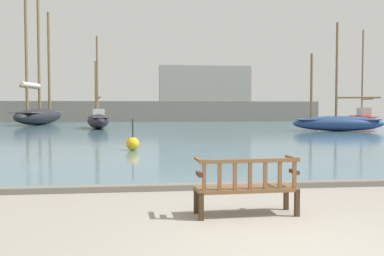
{
  "coord_description": "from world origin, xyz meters",
  "views": [
    {
      "loc": [
        -1.9,
        -4.94,
        1.7
      ],
      "look_at": [
        -0.13,
        10.0,
        1.0
      ],
      "focal_mm": 40.0,
      "sensor_mm": 36.0,
      "label": 1
    }
  ],
  "objects_px": {
    "sailboat_outer_port": "(98,119)",
    "channel_buoy": "(133,144)",
    "sailboat_distant_harbor": "(362,117)",
    "sailboat_outer_starboard": "(338,122)",
    "sailboat_mid_starboard": "(39,113)",
    "park_bench": "(247,186)"
  },
  "relations": [
    {
      "from": "sailboat_outer_starboard",
      "to": "channel_buoy",
      "type": "relative_size",
      "value": 6.31
    },
    {
      "from": "park_bench",
      "to": "sailboat_outer_port",
      "type": "relative_size",
      "value": 0.22
    },
    {
      "from": "sailboat_outer_port",
      "to": "sailboat_outer_starboard",
      "type": "relative_size",
      "value": 0.97
    },
    {
      "from": "channel_buoy",
      "to": "sailboat_outer_starboard",
      "type": "bearing_deg",
      "value": 40.81
    },
    {
      "from": "sailboat_outer_port",
      "to": "sailboat_mid_starboard",
      "type": "bearing_deg",
      "value": 127.14
    },
    {
      "from": "sailboat_outer_starboard",
      "to": "channel_buoy",
      "type": "height_order",
      "value": "sailboat_outer_starboard"
    },
    {
      "from": "sailboat_outer_port",
      "to": "sailboat_outer_starboard",
      "type": "distance_m",
      "value": 18.3
    },
    {
      "from": "sailboat_distant_harbor",
      "to": "channel_buoy",
      "type": "height_order",
      "value": "sailboat_distant_harbor"
    },
    {
      "from": "park_bench",
      "to": "sailboat_outer_starboard",
      "type": "relative_size",
      "value": 0.21
    },
    {
      "from": "sailboat_outer_port",
      "to": "channel_buoy",
      "type": "xyz_separation_m",
      "value": [
        3.13,
        -18.35,
        -0.46
      ]
    },
    {
      "from": "sailboat_outer_starboard",
      "to": "sailboat_mid_starboard",
      "type": "xyz_separation_m",
      "value": [
        -23.81,
        14.87,
        0.55
      ]
    },
    {
      "from": "sailboat_outer_starboard",
      "to": "sailboat_outer_port",
      "type": "bearing_deg",
      "value": 160.26
    },
    {
      "from": "park_bench",
      "to": "sailboat_outer_starboard",
      "type": "distance_m",
      "value": 25.21
    },
    {
      "from": "sailboat_outer_port",
      "to": "sailboat_mid_starboard",
      "type": "distance_m",
      "value": 10.91
    },
    {
      "from": "park_bench",
      "to": "sailboat_distant_harbor",
      "type": "bearing_deg",
      "value": 59.16
    },
    {
      "from": "sailboat_mid_starboard",
      "to": "sailboat_outer_port",
      "type": "bearing_deg",
      "value": -52.86
    },
    {
      "from": "sailboat_outer_starboard",
      "to": "sailboat_distant_harbor",
      "type": "relative_size",
      "value": 0.78
    },
    {
      "from": "sailboat_outer_starboard",
      "to": "sailboat_mid_starboard",
      "type": "relative_size",
      "value": 0.54
    },
    {
      "from": "sailboat_distant_harbor",
      "to": "channel_buoy",
      "type": "xyz_separation_m",
      "value": [
        -23.32,
        -25.81,
        -0.42
      ]
    },
    {
      "from": "park_bench",
      "to": "channel_buoy",
      "type": "height_order",
      "value": "channel_buoy"
    },
    {
      "from": "channel_buoy",
      "to": "sailboat_distant_harbor",
      "type": "bearing_deg",
      "value": 47.9
    },
    {
      "from": "sailboat_outer_starboard",
      "to": "channel_buoy",
      "type": "bearing_deg",
      "value": -139.19
    }
  ]
}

